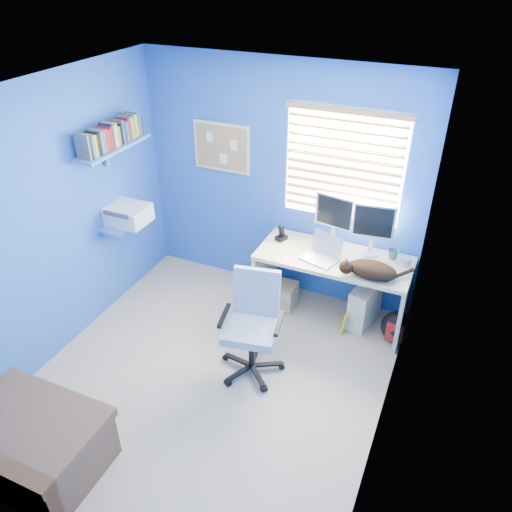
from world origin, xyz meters
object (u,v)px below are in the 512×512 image
at_px(cat, 372,270).
at_px(office_chair, 253,337).
at_px(laptop, 320,250).
at_px(tower_pc, 365,305).
at_px(desk, 331,287).

height_order(cat, office_chair, office_chair).
height_order(laptop, cat, laptop).
xyz_separation_m(tower_pc, office_chair, (-0.79, -1.05, 0.13)).
height_order(cat, tower_pc, cat).
bearing_deg(laptop, cat, 6.66).
bearing_deg(desk, tower_pc, 6.91).
relative_size(laptop, office_chair, 0.34).
height_order(tower_pc, office_chair, office_chair).
height_order(desk, tower_pc, desk).
bearing_deg(tower_pc, office_chair, -114.96).
relative_size(laptop, tower_pc, 0.73).
xyz_separation_m(laptop, tower_pc, (0.47, 0.15, -0.62)).
distance_m(laptop, cat, 0.54).
bearing_deg(cat, desk, 135.79).
distance_m(cat, tower_pc, 0.65).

